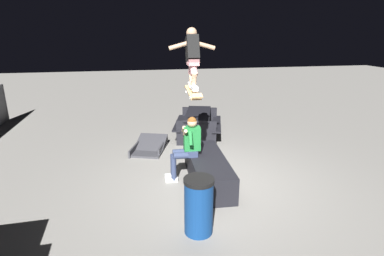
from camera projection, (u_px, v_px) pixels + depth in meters
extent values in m
plane|color=gray|center=(214.00, 182.00, 6.49)|extent=(40.00, 40.00, 0.00)
cube|color=black|center=(208.00, 170.00, 6.43)|extent=(2.11, 0.80, 0.54)
cube|color=#2D3856|center=(192.00, 152.00, 6.47)|extent=(0.32, 0.20, 0.12)
cube|color=#1E7233|center=(192.00, 139.00, 6.38)|extent=(0.21, 0.35, 0.50)
sphere|color=tan|center=(192.00, 122.00, 6.27)|extent=(0.20, 0.20, 0.20)
sphere|color=brown|center=(192.00, 121.00, 6.27)|extent=(0.19, 0.19, 0.19)
cylinder|color=#1E7233|center=(191.00, 138.00, 6.16)|extent=(0.19, 0.09, 0.29)
cylinder|color=tan|center=(185.00, 133.00, 6.19)|extent=(0.24, 0.08, 0.19)
cylinder|color=#1E7233|center=(188.00, 132.00, 6.54)|extent=(0.19, 0.09, 0.29)
cylinder|color=tan|center=(184.00, 129.00, 6.42)|extent=(0.24, 0.08, 0.19)
cylinder|color=#2D3856|center=(183.00, 155.00, 6.36)|extent=(0.16, 0.41, 0.14)
cylinder|color=#2D3856|center=(174.00, 169.00, 6.42)|extent=(0.11, 0.11, 0.50)
cube|color=white|center=(172.00, 180.00, 6.49)|extent=(0.11, 0.26, 0.08)
cylinder|color=#2D3856|center=(182.00, 152.00, 6.53)|extent=(0.16, 0.41, 0.14)
cylinder|color=#2D3856|center=(173.00, 165.00, 6.59)|extent=(0.11, 0.11, 0.50)
cube|color=white|center=(171.00, 176.00, 6.66)|extent=(0.11, 0.26, 0.08)
cube|color=#AD8451|center=(193.00, 92.00, 5.90)|extent=(0.80, 0.22, 0.14)
cube|color=#AD8451|center=(189.00, 87.00, 6.32)|extent=(0.13, 0.20, 0.04)
cube|color=#AD8451|center=(197.00, 96.00, 5.47)|extent=(0.12, 0.20, 0.07)
cube|color=#99999E|center=(191.00, 91.00, 6.17)|extent=(0.07, 0.16, 0.04)
cylinder|color=white|center=(186.00, 92.00, 6.17)|extent=(0.05, 0.03, 0.05)
cylinder|color=white|center=(195.00, 92.00, 6.20)|extent=(0.05, 0.03, 0.05)
cube|color=#99999E|center=(195.00, 96.00, 5.65)|extent=(0.07, 0.16, 0.04)
cylinder|color=white|center=(191.00, 98.00, 5.64)|extent=(0.05, 0.03, 0.05)
cylinder|color=white|center=(200.00, 97.00, 5.67)|extent=(0.05, 0.03, 0.05)
cube|color=white|center=(191.00, 85.00, 6.04)|extent=(0.26, 0.11, 0.08)
cube|color=white|center=(194.00, 88.00, 5.70)|extent=(0.26, 0.11, 0.08)
cylinder|color=tan|center=(192.00, 77.00, 5.94)|extent=(0.24, 0.11, 0.31)
cylinder|color=#976567|center=(192.00, 67.00, 5.81)|extent=(0.34, 0.14, 0.33)
cylinder|color=tan|center=(194.00, 79.00, 5.70)|extent=(0.24, 0.11, 0.31)
cylinder|color=#976567|center=(193.00, 68.00, 5.71)|extent=(0.34, 0.14, 0.33)
cube|color=#976567|center=(193.00, 62.00, 5.73)|extent=(0.31, 0.21, 0.12)
cube|color=black|center=(192.00, 49.00, 5.73)|extent=(0.46, 0.23, 0.52)
sphere|color=tan|center=(192.00, 33.00, 5.71)|extent=(0.20, 0.20, 0.20)
cylinder|color=tan|center=(180.00, 45.00, 5.70)|extent=(0.09, 0.45, 0.19)
cylinder|color=tan|center=(204.00, 45.00, 5.77)|extent=(0.09, 0.45, 0.19)
cube|color=#38383D|center=(150.00, 149.00, 8.20)|extent=(1.33, 1.10, 0.06)
cube|color=#38383D|center=(149.00, 147.00, 8.18)|extent=(1.29, 1.09, 0.39)
cube|color=#38383D|center=(135.00, 148.00, 8.12)|extent=(0.99, 0.37, 0.18)
cube|color=#38383D|center=(163.00, 146.00, 8.25)|extent=(0.99, 0.37, 0.18)
cube|color=black|center=(198.00, 114.00, 9.05)|extent=(1.83, 1.13, 0.06)
cube|color=black|center=(180.00, 123.00, 9.18)|extent=(1.70, 0.69, 0.04)
cube|color=black|center=(217.00, 124.00, 9.09)|extent=(1.70, 0.69, 0.04)
cube|color=black|center=(200.00, 118.00, 9.89)|extent=(0.35, 1.08, 0.72)
cube|color=black|center=(196.00, 133.00, 8.42)|extent=(0.35, 1.08, 0.72)
cylinder|color=navy|center=(199.00, 208.00, 4.75)|extent=(0.45, 0.45, 0.87)
cylinder|color=black|center=(199.00, 180.00, 4.61)|extent=(0.47, 0.47, 0.06)
cylinder|color=slate|center=(6.00, 102.00, 10.84)|extent=(0.05, 0.05, 1.28)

